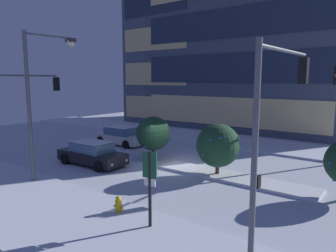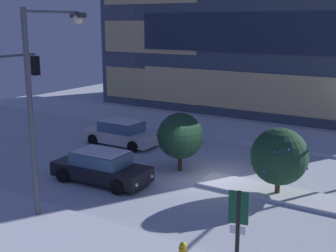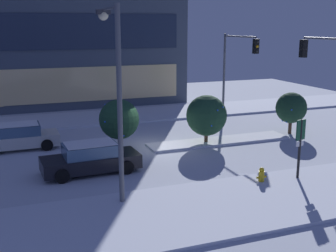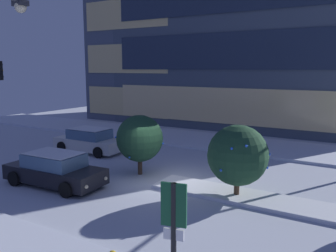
{
  "view_description": "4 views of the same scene",
  "coord_description": "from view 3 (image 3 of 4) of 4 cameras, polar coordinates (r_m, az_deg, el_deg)",
  "views": [
    {
      "loc": [
        11.79,
        -15.73,
        5.39
      ],
      "look_at": [
        -0.45,
        0.2,
        2.42
      ],
      "focal_mm": 33.85,
      "sensor_mm": 36.0,
      "label": 1
    },
    {
      "loc": [
        8.97,
        -17.95,
        7.28
      ],
      "look_at": [
        -1.76,
        -0.84,
        2.51
      ],
      "focal_mm": 47.23,
      "sensor_mm": 36.0,
      "label": 2
    },
    {
      "loc": [
        -7.49,
        -22.98,
        6.98
      ],
      "look_at": [
        0.76,
        -1.14,
        1.5
      ],
      "focal_mm": 45.86,
      "sensor_mm": 36.0,
      "label": 3
    },
    {
      "loc": [
        8.16,
        -13.56,
        5.19
      ],
      "look_at": [
        -0.23,
        0.42,
        2.51
      ],
      "focal_mm": 37.88,
      "sensor_mm": 36.0,
      "label": 4
    }
  ],
  "objects": [
    {
      "name": "ground",
      "position": [
        25.16,
        -2.53,
        -2.92
      ],
      "size": [
        52.0,
        52.0,
        0.0
      ],
      "primitive_type": "plane",
      "color": "silver"
    },
    {
      "name": "street_lamp_arched",
      "position": [
        17.0,
        -7.14,
        6.64
      ],
      "size": [
        0.56,
        2.95,
        7.78
      ],
      "rotation": [
        0.0,
        0.0,
        1.55
      ],
      "color": "#565960",
      "rests_on": "ground"
    },
    {
      "name": "curb_strip_near",
      "position": [
        17.27,
        7.03,
        -10.49
      ],
      "size": [
        52.0,
        5.2,
        0.14
      ],
      "primitive_type": "cube",
      "color": "silver",
      "rests_on": "ground"
    },
    {
      "name": "median_strip",
      "position": [
        26.5,
        6.82,
        -2.01
      ],
      "size": [
        9.0,
        1.8,
        0.14
      ],
      "primitive_type": "cube",
      "color": "silver",
      "rests_on": "ground"
    },
    {
      "name": "car_far",
      "position": [
        26.18,
        -19.27,
        -1.4
      ],
      "size": [
        4.61,
        2.1,
        1.49
      ],
      "rotation": [
        0.0,
        0.0,
        3.15
      ],
      "color": "silver",
      "rests_on": "ground"
    },
    {
      "name": "decorated_tree_right_of_median",
      "position": [
        24.45,
        -6.52,
        0.88
      ],
      "size": [
        2.28,
        2.28,
        2.95
      ],
      "color": "#473323",
      "rests_on": "ground"
    },
    {
      "name": "curb_strip_far",
      "position": [
        33.59,
        -7.36,
        1.23
      ],
      "size": [
        52.0,
        5.2,
        0.14
      ],
      "primitive_type": "cube",
      "color": "silver",
      "rests_on": "ground"
    },
    {
      "name": "fire_hydrant",
      "position": [
        19.85,
        12.31,
        -6.53
      ],
      "size": [
        0.48,
        0.26,
        0.79
      ],
      "color": "gold",
      "rests_on": "ground"
    },
    {
      "name": "traffic_light_corner_near_right",
      "position": [
        23.81,
        21.4,
        6.27
      ],
      "size": [
        0.32,
        4.95,
        6.52
      ],
      "rotation": [
        0.0,
        0.0,
        1.57
      ],
      "color": "#565960",
      "rests_on": "ground"
    },
    {
      "name": "decorated_tree_left_of_median",
      "position": [
        25.66,
        5.14,
        1.4
      ],
      "size": [
        2.45,
        2.44,
        2.98
      ],
      "color": "#473323",
      "rests_on": "ground"
    },
    {
      "name": "decorated_tree_median",
      "position": [
        29.23,
        16.06,
        2.33
      ],
      "size": [
        2.06,
        2.02,
        2.74
      ],
      "color": "#473323",
      "rests_on": "ground"
    },
    {
      "name": "traffic_light_corner_far_right",
      "position": [
        32.72,
        9.08,
        8.66
      ],
      "size": [
        0.32,
        4.84,
        6.4
      ],
      "rotation": [
        0.0,
        0.0,
        -1.57
      ],
      "color": "#565960",
      "rests_on": "ground"
    },
    {
      "name": "car_near",
      "position": [
        21.12,
        -10.23,
        -4.28
      ],
      "size": [
        4.84,
        2.21,
        1.49
      ],
      "rotation": [
        0.0,
        0.0,
        0.05
      ],
      "color": "black",
      "rests_on": "ground"
    },
    {
      "name": "parking_info_sign",
      "position": [
        20.3,
        17.14,
        -2.04
      ],
      "size": [
        0.55,
        0.17,
        2.88
      ],
      "rotation": [
        0.0,
        0.0,
        1.78
      ],
      "color": "black",
      "rests_on": "ground"
    }
  ]
}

